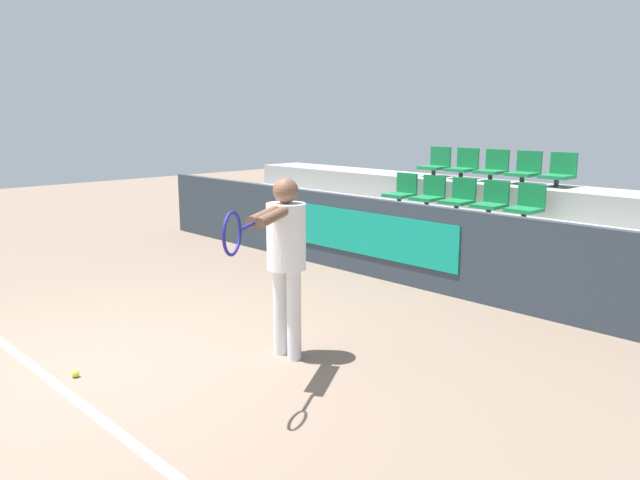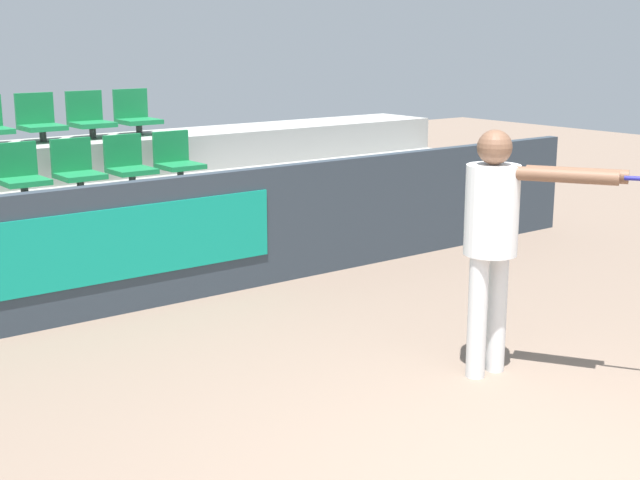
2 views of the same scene
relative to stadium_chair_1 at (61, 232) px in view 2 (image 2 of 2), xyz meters
The scene contains 16 objects.
barrier_wall 0.85m from the stadium_chair_1, 50.59° to the right, with size 10.50×0.14×1.09m.
bleacher_tier_front 0.69m from the stadium_chair_1, 11.88° to the right, with size 10.10×0.91×0.39m.
bleacher_tier_middle 0.99m from the stadium_chair_1, 55.61° to the left, with size 10.10×0.91×0.78m.
bleacher_tier_back 1.79m from the stadium_chair_1, 72.29° to the left, with size 10.10×0.91×1.17m.
stadium_chair_1 is the anchor object (origin of this frame).
stadium_chair_2 0.55m from the stadium_chair_1, ahead, with size 0.40×0.42×0.50m.
stadium_chair_3 1.09m from the stadium_chair_1, ahead, with size 0.40×0.42×0.50m.
stadium_chair_4 1.64m from the stadium_chair_1, ahead, with size 0.40×0.42×0.50m.
stadium_chair_6 0.99m from the stadium_chair_1, 90.00° to the left, with size 0.40×0.42×0.50m.
stadium_chair_7 1.13m from the stadium_chair_1, 59.11° to the left, with size 0.40×0.42×0.50m.
stadium_chair_8 1.47m from the stadium_chair_1, 39.88° to the left, with size 0.40×0.42×0.50m.
stadium_chair_9 1.91m from the stadium_chair_1, 29.12° to the left, with size 0.40×0.42×0.50m.
stadium_chair_12 2.06m from the stadium_chair_1, 73.34° to the left, with size 0.40×0.42×0.50m.
stadium_chair_13 2.26m from the stadium_chair_1, 59.11° to the left, with size 0.40×0.42×0.50m.
stadium_chair_14 2.57m from the stadium_chair_1, 48.09° to the left, with size 0.40×0.42×0.50m.
tennis_player 3.88m from the stadium_chair_1, 64.86° to the right, with size 0.93×1.39×1.67m.
Camera 2 is at (-3.33, -2.36, 2.27)m, focal length 50.00 mm.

